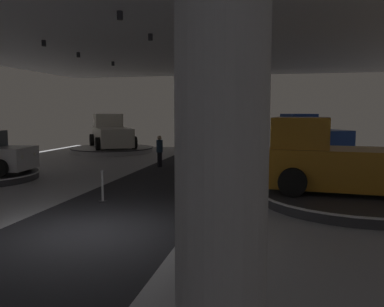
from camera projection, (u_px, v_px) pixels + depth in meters
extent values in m
cube|color=#B2B2B7|center=(88.00, 234.00, 9.26)|extent=(24.00, 44.00, 0.05)
cube|color=#2D2D33|center=(88.00, 233.00, 9.25)|extent=(4.40, 44.00, 0.01)
cylinder|color=black|center=(44.00, 43.00, 14.82)|extent=(0.16, 0.16, 0.22)
cylinder|color=black|center=(78.00, 55.00, 17.87)|extent=(0.16, 0.16, 0.22)
cylinder|color=black|center=(113.00, 64.00, 21.21)|extent=(0.16, 0.16, 0.22)
cylinder|color=black|center=(120.00, 15.00, 10.50)|extent=(0.16, 0.16, 0.22)
cylinder|color=black|center=(150.00, 37.00, 13.58)|extent=(0.16, 0.16, 0.22)
cylinder|color=black|center=(183.00, 53.00, 17.21)|extent=(0.16, 0.16, 0.22)
cylinder|color=black|center=(192.00, 63.00, 20.74)|extent=(0.16, 0.16, 0.22)
cylinder|color=black|center=(211.00, 8.00, 9.70)|extent=(0.16, 0.16, 0.22)
cylinder|color=black|center=(238.00, 34.00, 13.01)|extent=(0.16, 0.16, 0.22)
cylinder|color=black|center=(239.00, 51.00, 16.64)|extent=(0.16, 0.16, 0.22)
cylinder|color=black|center=(252.00, 61.00, 20.11)|extent=(0.16, 0.16, 0.22)
cylinder|color=#ADADB2|center=(222.00, 117.00, 4.79)|extent=(1.14, 1.14, 5.50)
cylinder|color=black|center=(26.00, 162.00, 17.19)|extent=(0.70, 0.29, 0.68)
sphere|color=white|center=(34.00, 154.00, 16.59)|extent=(0.18, 0.18, 0.18)
sphere|color=white|center=(21.00, 157.00, 15.61)|extent=(0.18, 0.18, 0.18)
cylinder|color=silver|center=(313.00, 153.00, 25.45)|extent=(5.76, 5.76, 0.33)
cylinder|color=black|center=(313.00, 151.00, 25.44)|extent=(5.88, 5.88, 0.05)
cube|color=navy|center=(313.00, 138.00, 25.36)|extent=(4.43, 5.65, 1.20)
cube|color=navy|center=(299.00, 121.00, 26.86)|extent=(2.49, 2.41, 1.00)
cube|color=#28333D|center=(303.00, 121.00, 26.37)|extent=(1.56, 0.93, 0.75)
cylinder|color=black|center=(282.00, 142.00, 26.80)|extent=(0.66, 0.87, 0.84)
cylinder|color=black|center=(312.00, 141.00, 27.50)|extent=(0.66, 0.87, 0.84)
cylinder|color=black|center=(314.00, 147.00, 23.28)|extent=(0.66, 0.87, 0.84)
cylinder|color=black|center=(348.00, 146.00, 23.98)|extent=(0.66, 0.87, 0.84)
cylinder|color=#333338|center=(356.00, 198.00, 12.31)|extent=(5.88, 5.88, 0.32)
cylinder|color=white|center=(357.00, 194.00, 12.29)|extent=(6.00, 6.00, 0.05)
cube|color=#B77519|center=(358.00, 168.00, 12.21)|extent=(5.48, 2.60, 1.20)
cube|color=#B77519|center=(301.00, 133.00, 12.61)|extent=(1.87, 2.05, 1.00)
cube|color=#28333D|center=(318.00, 133.00, 12.46)|extent=(0.25, 1.75, 0.75)
cylinder|color=black|center=(293.00, 182.00, 11.69)|extent=(0.86, 0.36, 0.84)
cylinder|color=black|center=(297.00, 171.00, 13.92)|extent=(0.86, 0.36, 0.84)
cylinder|color=#B7B7BC|center=(112.00, 150.00, 27.69)|extent=(5.57, 5.56, 0.32)
cylinder|color=black|center=(112.00, 148.00, 27.67)|extent=(5.68, 5.68, 0.05)
cube|color=silver|center=(112.00, 136.00, 27.59)|extent=(4.58, 5.61, 1.20)
cube|color=silver|center=(108.00, 121.00, 29.07)|extent=(2.51, 2.45, 1.00)
cube|color=#28333D|center=(109.00, 121.00, 28.59)|extent=(1.53, 0.99, 0.75)
cylinder|color=black|center=(92.00, 140.00, 28.96)|extent=(0.68, 0.86, 0.84)
cylinder|color=black|center=(124.00, 139.00, 29.76)|extent=(0.68, 0.86, 0.84)
cylinder|color=black|center=(98.00, 144.00, 25.49)|extent=(0.68, 0.86, 0.84)
cylinder|color=black|center=(134.00, 143.00, 26.28)|extent=(0.68, 0.86, 0.84)
cylinder|color=black|center=(159.00, 159.00, 20.09)|extent=(0.14, 0.14, 0.80)
cylinder|color=black|center=(161.00, 159.00, 20.25)|extent=(0.14, 0.14, 0.80)
cylinder|color=#233851|center=(160.00, 146.00, 20.10)|extent=(0.32, 0.32, 0.62)
sphere|color=beige|center=(159.00, 138.00, 20.05)|extent=(0.22, 0.22, 0.22)
cylinder|color=#333338|center=(103.00, 201.00, 12.43)|extent=(0.28, 0.28, 0.04)
cylinder|color=#B2B2B7|center=(102.00, 187.00, 12.38)|extent=(0.07, 0.07, 0.96)
sphere|color=#B2B2B7|center=(102.00, 171.00, 12.33)|extent=(0.10, 0.10, 0.10)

